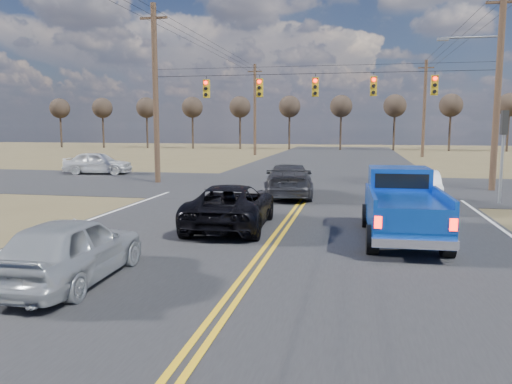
% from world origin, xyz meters
% --- Properties ---
extents(ground, '(160.00, 160.00, 0.00)m').
position_xyz_m(ground, '(0.00, 0.00, 0.00)').
color(ground, brown).
rests_on(ground, ground).
extents(road_main, '(14.00, 120.00, 0.02)m').
position_xyz_m(road_main, '(0.00, 10.00, 0.00)').
color(road_main, '#28282B').
rests_on(road_main, ground).
extents(road_cross, '(120.00, 12.00, 0.02)m').
position_xyz_m(road_cross, '(0.00, 18.00, 0.00)').
color(road_cross, '#28282B').
rests_on(road_cross, ground).
extents(signal_gantry, '(19.60, 4.83, 10.00)m').
position_xyz_m(signal_gantry, '(0.50, 17.79, 5.06)').
color(signal_gantry, '#473323').
rests_on(signal_gantry, ground).
extents(utility_poles, '(19.60, 58.32, 10.00)m').
position_xyz_m(utility_poles, '(0.00, 17.00, 5.23)').
color(utility_poles, '#473323').
rests_on(utility_poles, ground).
extents(treeline, '(87.00, 117.80, 7.40)m').
position_xyz_m(treeline, '(0.00, 26.96, 5.70)').
color(treeline, '#33261C').
rests_on(treeline, ground).
extents(pickup_truck, '(2.22, 5.37, 2.00)m').
position_xyz_m(pickup_truck, '(3.57, 5.78, 0.97)').
color(pickup_truck, black).
rests_on(pickup_truck, ground).
extents(silver_suv, '(1.83, 4.26, 1.43)m').
position_xyz_m(silver_suv, '(-3.55, 0.23, 0.72)').
color(silver_suv, '#AAAEB2').
rests_on(silver_suv, ground).
extents(black_suv, '(2.64, 5.23, 1.42)m').
position_xyz_m(black_suv, '(-1.67, 6.40, 0.71)').
color(black_suv, black).
rests_on(black_suv, ground).
extents(white_car_queue, '(1.73, 4.67, 1.53)m').
position_xyz_m(white_car_queue, '(4.58, 11.95, 0.76)').
color(white_car_queue, silver).
rests_on(white_car_queue, ground).
extents(dgrey_car_queue, '(2.80, 5.51, 1.53)m').
position_xyz_m(dgrey_car_queue, '(-0.80, 13.77, 0.77)').
color(dgrey_car_queue, '#2E2E32').
rests_on(dgrey_car_queue, ground).
extents(cross_car_west, '(2.30, 4.68, 1.54)m').
position_xyz_m(cross_car_west, '(-14.99, 22.05, 0.77)').
color(cross_car_west, white).
rests_on(cross_car_west, ground).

